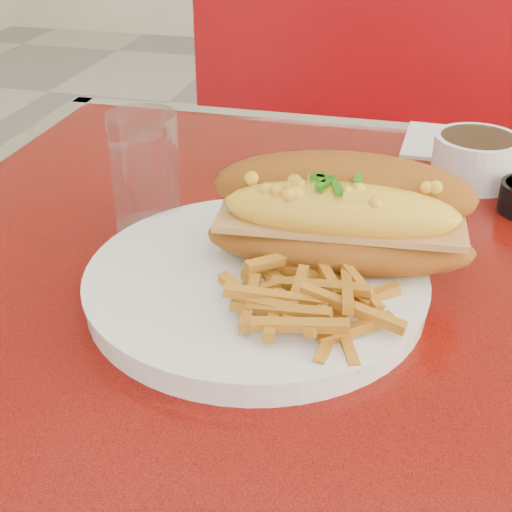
% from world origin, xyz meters
% --- Properties ---
extents(diner_table, '(1.23, 0.83, 0.77)m').
position_xyz_m(diner_table, '(0.00, 0.00, 0.61)').
color(diner_table, red).
rests_on(diner_table, ground).
extents(booth_bench_far, '(1.20, 0.51, 0.90)m').
position_xyz_m(booth_bench_far, '(0.00, 0.81, 0.29)').
color(booth_bench_far, maroon).
rests_on(booth_bench_far, ground).
extents(dinner_plate, '(0.36, 0.36, 0.02)m').
position_xyz_m(dinner_plate, '(-0.20, -0.08, 0.78)').
color(dinner_plate, white).
rests_on(dinner_plate, diner_table).
extents(mac_hoagie, '(0.25, 0.13, 0.11)m').
position_xyz_m(mac_hoagie, '(-0.13, -0.03, 0.84)').
color(mac_hoagie, '#9E5819').
rests_on(mac_hoagie, dinner_plate).
extents(fries_pile, '(0.14, 0.14, 0.03)m').
position_xyz_m(fries_pile, '(-0.14, -0.12, 0.81)').
color(fries_pile, orange).
rests_on(fries_pile, dinner_plate).
extents(fork, '(0.03, 0.16, 0.00)m').
position_xyz_m(fork, '(-0.12, -0.05, 0.79)').
color(fork, silver).
rests_on(fork, dinner_plate).
extents(gravy_ramekin, '(0.12, 0.12, 0.06)m').
position_xyz_m(gravy_ramekin, '(-0.00, 0.23, 0.80)').
color(gravy_ramekin, white).
rests_on(gravy_ramekin, diner_table).
extents(sauce_cup_left, '(0.08, 0.08, 0.03)m').
position_xyz_m(sauce_cup_left, '(-0.18, 0.16, 0.79)').
color(sauce_cup_left, black).
rests_on(sauce_cup_left, diner_table).
extents(water_tumbler, '(0.07, 0.07, 0.12)m').
position_xyz_m(water_tumbler, '(-0.34, 0.03, 0.83)').
color(water_tumbler, '#A7C7D7').
rests_on(water_tumbler, diner_table).
extents(paper_napkin, '(0.14, 0.14, 0.00)m').
position_xyz_m(paper_napkin, '(-0.02, 0.35, 0.77)').
color(paper_napkin, white).
rests_on(paper_napkin, diner_table).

